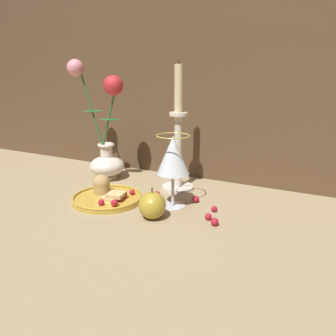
% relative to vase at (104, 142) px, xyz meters
% --- Properties ---
extents(ground_plane, '(2.40, 2.40, 0.00)m').
position_rel_vase_xyz_m(ground_plane, '(0.19, -0.13, -0.12)').
color(ground_plane, '#9E8966').
rests_on(ground_plane, ground).
extents(vase, '(0.20, 0.11, 0.38)m').
position_rel_vase_xyz_m(vase, '(0.00, 0.00, 0.00)').
color(vase, silver).
rests_on(vase, ground_plane).
extents(plate_with_pastries, '(0.19, 0.19, 0.07)m').
position_rel_vase_xyz_m(plate_with_pastries, '(0.12, -0.16, -0.11)').
color(plate_with_pastries, gold).
rests_on(plate_with_pastries, ground_plane).
extents(wine_glass, '(0.09, 0.09, 0.19)m').
position_rel_vase_xyz_m(wine_glass, '(0.30, -0.11, 0.01)').
color(wine_glass, silver).
rests_on(wine_glass, ground_plane).
extents(candlestick, '(0.10, 0.10, 0.38)m').
position_rel_vase_xyz_m(candlestick, '(0.26, 0.02, 0.02)').
color(candlestick, silver).
rests_on(candlestick, ground_plane).
extents(apple_beside_vase, '(0.07, 0.07, 0.08)m').
position_rel_vase_xyz_m(apple_beside_vase, '(0.29, -0.20, -0.09)').
color(apple_beside_vase, '#B2932D').
rests_on(apple_beside_vase, ground_plane).
extents(berry_near_plate, '(0.02, 0.02, 0.02)m').
position_rel_vase_xyz_m(berry_near_plate, '(0.24, -0.08, -0.11)').
color(berry_near_plate, '#AD192D').
rests_on(berry_near_plate, ground_plane).
extents(berry_front_center, '(0.02, 0.02, 0.02)m').
position_rel_vase_xyz_m(berry_front_center, '(0.44, -0.17, -0.12)').
color(berry_front_center, '#AD192D').
rests_on(berry_front_center, ground_plane).
extents(berry_by_glass_stem, '(0.02, 0.02, 0.02)m').
position_rel_vase_xyz_m(berry_by_glass_stem, '(0.35, -0.06, -0.11)').
color(berry_by_glass_stem, '#AD192D').
rests_on(berry_by_glass_stem, ground_plane).
extents(berry_under_candlestick, '(0.02, 0.02, 0.02)m').
position_rel_vase_xyz_m(berry_under_candlestick, '(0.42, -0.10, -0.12)').
color(berry_under_candlestick, '#AD192D').
rests_on(berry_under_candlestick, ground_plane).
extents(berry_far_right, '(0.02, 0.02, 0.02)m').
position_rel_vase_xyz_m(berry_far_right, '(0.42, -0.15, -0.12)').
color(berry_far_right, '#AD192D').
rests_on(berry_far_right, ground_plane).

